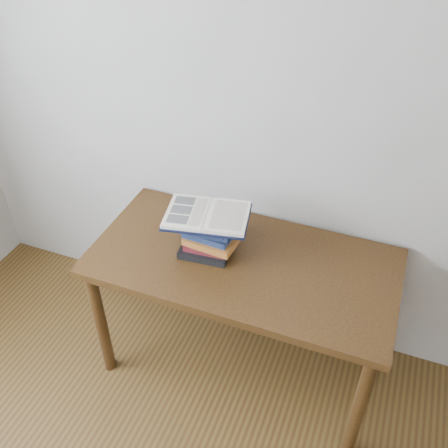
% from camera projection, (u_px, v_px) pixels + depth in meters
% --- Properties ---
extents(desk, '(1.39, 0.69, 0.74)m').
position_uv_depth(desk, '(242.00, 275.00, 2.32)').
color(desk, '#422E10').
rests_on(desk, ground).
extents(book_stack, '(0.27, 0.20, 0.19)m').
position_uv_depth(book_stack, '(209.00, 235.00, 2.24)').
color(book_stack, black).
rests_on(book_stack, desk).
extents(open_book, '(0.41, 0.32, 0.03)m').
position_uv_depth(open_book, '(207.00, 215.00, 2.18)').
color(open_book, black).
rests_on(open_book, book_stack).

